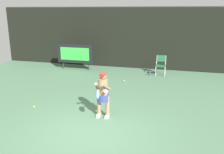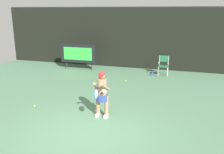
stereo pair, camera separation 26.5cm
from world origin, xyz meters
name	(u,v)px [view 1 (the left image)]	position (x,y,z in m)	size (l,w,h in m)	color
ground	(87,136)	(0.00, -0.19, -0.01)	(18.00, 22.00, 0.03)	#537E5E
backdrop_screen	(138,38)	(0.00, 8.50, 1.81)	(18.00, 0.12, 3.66)	black
scoreboard	(75,54)	(-3.53, 7.19, 0.95)	(2.20, 0.21, 1.50)	black
umpire_chair	(161,64)	(1.50, 7.13, 0.62)	(0.52, 0.44, 1.08)	#B7B7BC
water_bottle	(150,73)	(0.95, 6.89, 0.12)	(0.07, 0.07, 0.27)	blue
tennis_player	(103,93)	(0.06, 1.20, 0.85)	(0.53, 0.61, 1.53)	white
tennis_racket	(98,94)	(0.09, 0.64, 1.00)	(0.03, 0.60, 0.31)	black
tennis_ball_loose	(34,107)	(-2.61, 1.26, 0.03)	(0.07, 0.07, 0.07)	#CCDB3D
tennis_ball_spare	(124,81)	(-0.16, 5.41, 0.03)	(0.07, 0.07, 0.07)	#CCDB3D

